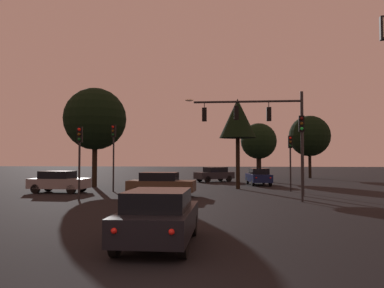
% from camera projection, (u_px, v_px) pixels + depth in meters
% --- Properties ---
extents(ground_plane, '(168.00, 168.00, 0.00)m').
position_uv_depth(ground_plane, '(205.00, 188.00, 30.36)').
color(ground_plane, black).
rests_on(ground_plane, ground).
extents(traffic_signal_mast_arm, '(7.66, 0.39, 6.72)m').
position_uv_depth(traffic_signal_mast_arm, '(262.00, 122.00, 23.89)').
color(traffic_signal_mast_arm, '#232326').
rests_on(traffic_signal_mast_arm, ground).
extents(traffic_light_corner_left, '(0.33, 0.37, 4.88)m').
position_uv_depth(traffic_light_corner_left, '(114.00, 145.00, 26.96)').
color(traffic_light_corner_left, '#232326').
rests_on(traffic_light_corner_left, ground).
extents(traffic_light_corner_right, '(0.33, 0.37, 4.23)m').
position_uv_depth(traffic_light_corner_right, '(79.00, 148.00, 21.15)').
color(traffic_light_corner_right, '#232326').
rests_on(traffic_light_corner_right, ground).
extents(traffic_light_median, '(0.33, 0.37, 4.77)m').
position_uv_depth(traffic_light_median, '(302.00, 141.00, 20.35)').
color(traffic_light_median, '#232326').
rests_on(traffic_light_median, ground).
extents(traffic_light_far_side, '(0.32, 0.36, 4.06)m').
position_uv_depth(traffic_light_far_side, '(290.00, 152.00, 26.81)').
color(traffic_light_far_side, '#232326').
rests_on(traffic_light_far_side, ground).
extents(car_nearside_lane, '(1.86, 4.07, 1.52)m').
position_uv_depth(car_nearside_lane, '(159.00, 216.00, 10.14)').
color(car_nearside_lane, black).
rests_on(car_nearside_lane, ground).
extents(car_crossing_left, '(4.34, 2.01, 1.52)m').
position_uv_depth(car_crossing_left, '(161.00, 184.00, 23.40)').
color(car_crossing_left, '#473828').
rests_on(car_crossing_left, ground).
extents(car_crossing_right, '(4.12, 2.09, 1.52)m').
position_uv_depth(car_crossing_right, '(59.00, 181.00, 25.89)').
color(car_crossing_right, gray).
rests_on(car_crossing_right, ground).
extents(car_far_lane, '(2.18, 4.63, 1.52)m').
position_uv_depth(car_far_lane, '(258.00, 176.00, 33.57)').
color(car_far_lane, '#0F1947').
rests_on(car_far_lane, ground).
extents(car_parked_lot, '(4.26, 3.78, 1.52)m').
position_uv_depth(car_parked_lot, '(215.00, 174.00, 38.35)').
color(car_parked_lot, '#232328').
rests_on(car_parked_lot, ground).
extents(tree_behind_sign, '(3.87, 3.87, 6.24)m').
position_uv_depth(tree_behind_sign, '(259.00, 141.00, 39.76)').
color(tree_behind_sign, black).
rests_on(tree_behind_sign, ground).
extents(tree_left_far, '(5.06, 5.06, 7.76)m').
position_uv_depth(tree_left_far, '(309.00, 136.00, 45.80)').
color(tree_left_far, black).
rests_on(tree_left_far, ground).
extents(tree_center_horizon, '(2.93, 2.93, 7.18)m').
position_uv_depth(tree_center_horizon, '(238.00, 119.00, 29.32)').
color(tree_center_horizon, black).
rests_on(tree_center_horizon, ground).
extents(tree_right_cluster, '(5.25, 5.25, 8.40)m').
position_uv_depth(tree_right_cluster, '(95.00, 119.00, 31.27)').
color(tree_right_cluster, black).
rests_on(tree_right_cluster, ground).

